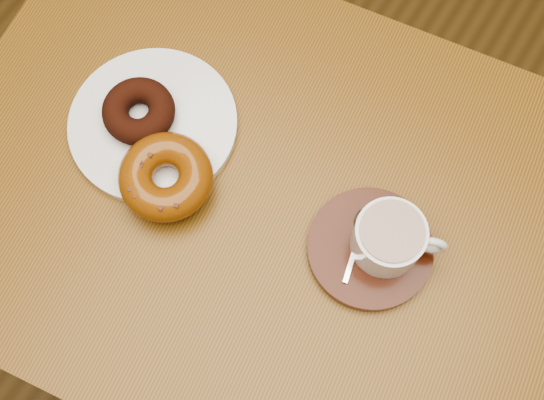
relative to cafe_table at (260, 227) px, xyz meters
The scene contains 8 objects.
ground 0.72m from the cafe_table, 146.91° to the right, with size 6.00×6.00×0.00m, color brown.
cafe_table is the anchor object (origin of this frame).
donut_plate 0.22m from the cafe_table, behind, with size 0.22×0.22×0.01m, color white.
donut_cinnamon 0.24m from the cafe_table, behind, with size 0.09×0.09×0.03m, color black.
donut_caramel 0.20m from the cafe_table, 155.48° to the right, with size 0.14×0.14×0.04m.
saucer 0.20m from the cafe_table, ahead, with size 0.15×0.15×0.02m, color #381307.
coffee_cup 0.24m from the cafe_table, ahead, with size 0.11×0.08×0.06m.
teaspoon 0.20m from the cafe_table, 12.95° to the left, with size 0.03×0.10×0.01m.
Camera 1 is at (0.40, -0.08, 1.60)m, focal length 45.00 mm.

